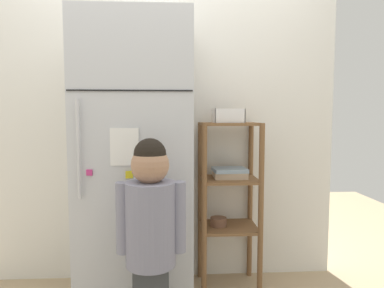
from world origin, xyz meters
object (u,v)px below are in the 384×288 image
fruit_bin (227,117)px  pantry_shelf_unit (229,189)px  child_standing (151,223)px  refrigerator (137,162)px

fruit_bin → pantry_shelf_unit: bearing=50.1°
pantry_shelf_unit → fruit_bin: fruit_bin is taller
child_standing → pantry_shelf_unit: pantry_shelf_unit is taller
fruit_bin → refrigerator: bearing=-170.4°
refrigerator → child_standing: refrigerator is taller
fruit_bin → child_standing: bearing=-128.8°
child_standing → fruit_bin: size_ratio=5.46×
refrigerator → child_standing: 0.57m
refrigerator → child_standing: size_ratio=1.66×
child_standing → pantry_shelf_unit: bearing=51.2°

